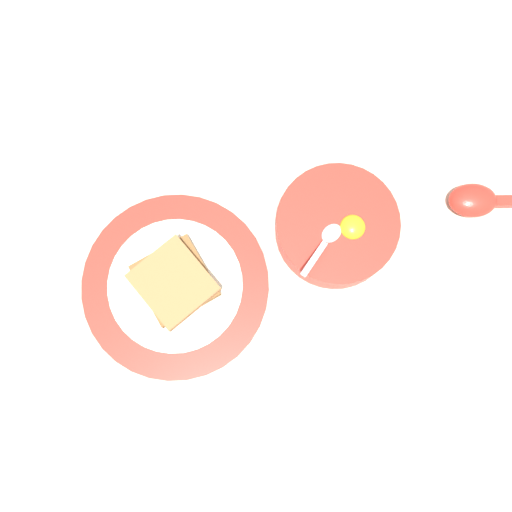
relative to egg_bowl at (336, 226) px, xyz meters
The scene contains 5 objects.
ground_plane 0.12m from the egg_bowl, 108.15° to the right, with size 3.00×3.00×0.00m, color beige.
egg_bowl is the anchor object (origin of this frame).
toast_plate 0.21m from the egg_bowl, 157.83° to the left, with size 0.23×0.23×0.02m.
toast_sandwich 0.20m from the egg_bowl, 157.48° to the left, with size 0.09×0.10×0.03m.
soup_spoon 0.19m from the egg_bowl, 31.24° to the right, with size 0.14×0.13×0.03m.
Camera 1 is at (-0.15, 0.05, 0.73)m, focal length 42.00 mm.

